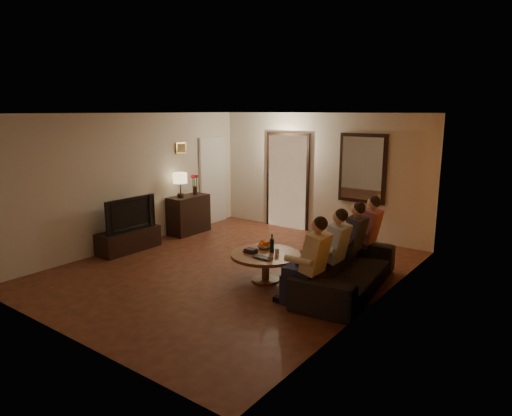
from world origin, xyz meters
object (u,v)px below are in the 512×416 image
Objects in this scene: tv at (127,214)px; person_a at (311,266)px; table_lamp at (180,185)px; bowl at (264,246)px; dog at (299,270)px; laptop at (260,258)px; sofa at (347,268)px; person_b at (332,255)px; wine_bottle at (272,243)px; dresser at (189,214)px; tv_stand at (129,240)px; coffee_table at (266,267)px; person_c at (350,246)px; person_d at (366,237)px.

tv is 0.92× the size of person_a.
table_lamp reaches higher than bowl.
dog is 1.70× the size of laptop.
table_lamp reaches higher than sofa.
person_b is 3.87× the size of wine_bottle.
dresser is 1.66× the size of dog.
person_a is at bearing 166.64° from sofa.
person_a is 1.02m from laptop.
tv reaches higher than sofa.
person_a reaches higher than dresser.
tv_stand is 3.14m from laptop.
bowl is at bearing 129.29° from coffee_table.
person_c is (0.00, 0.60, 0.00)m from person_b.
coffee_table is (-1.09, -1.32, -0.38)m from person_d.
table_lamp is 0.45× the size of person_d.
sofa is (4.22, 0.70, -0.39)m from tv.
tv_stand is 4.44m from person_d.
table_lamp is 3.28m from wine_bottle.
bowl is 0.79× the size of laptop.
dresser is 0.72m from table_lamp.
dog is (3.60, -1.05, -0.82)m from table_lamp.
table_lamp is 0.96× the size of dog.
person_c reaches higher than dog.
dog is at bearing 7.58° from coffee_table.
wine_bottle is at bearing 6.93° from tv_stand.
sofa is (4.22, 0.70, 0.13)m from tv_stand.
table_lamp is 2.08× the size of bowl.
person_c is at bearing 33.52° from coffee_table.
person_c reaches higher than sofa.
tv_stand is 3.99× the size of wine_bottle.
person_b is 1.08m from laptop.
wine_bottle is at bearing 179.36° from dog.
bowl is 0.57m from laptop.
wine_bottle reaches higher than coffee_table.
person_c is 3.65× the size of laptop.
person_d is at bearing 90.00° from person_a.
tv reaches higher than dog.
person_b is at bearing 5.50° from tv_stand.
bowl is (-1.27, -1.10, -0.12)m from person_d.
table_lamp reaches higher than person_b.
dog is 0.58m from coffee_table.
dresser is 0.85× the size of coffee_table.
bowl is (-0.75, 0.14, 0.20)m from dog.
tv_stand is 1.12× the size of tv.
tv_stand is 4.26m from person_c.
sofa is at bearing -80.62° from tv.
laptop is at bearing -27.48° from dresser.
sofa is 7.01× the size of laptop.
person_a is (4.12, -1.61, -0.50)m from table_lamp.
laptop is at bearing -90.11° from tv.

